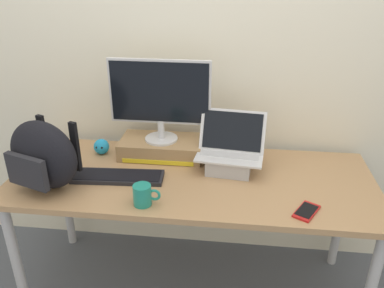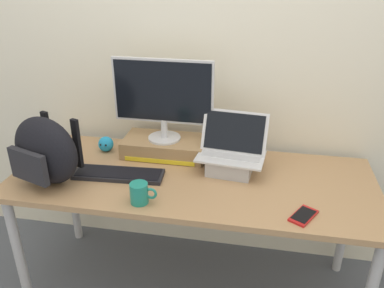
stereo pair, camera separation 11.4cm
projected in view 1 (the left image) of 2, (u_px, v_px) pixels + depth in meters
name	position (u px, v px, depth m)	size (l,w,h in m)	color
ground_plane	(192.00, 286.00, 2.30)	(20.00, 20.00, 0.00)	#515660
back_wall	(202.00, 44.00, 2.15)	(7.00, 0.10, 2.60)	silver
desk	(192.00, 188.00, 2.01)	(1.81, 0.72, 0.74)	#A87F56
toner_box_yellow	(162.00, 147.00, 2.18)	(0.45, 0.24, 0.09)	#9E7A51
desktop_monitor	(160.00, 97.00, 2.05)	(0.53, 0.18, 0.44)	silver
open_laptop	(230.00, 157.00, 2.03)	(0.35, 0.26, 0.29)	#ADADB2
external_keyboard	(118.00, 177.00, 1.96)	(0.46, 0.16, 0.02)	black
messenger_backpack	(43.00, 155.00, 1.83)	(0.41, 0.30, 0.33)	black
coffee_mug	(143.00, 195.00, 1.74)	(0.12, 0.08, 0.10)	#1E7F70
cell_phone	(307.00, 211.00, 1.70)	(0.14, 0.16, 0.01)	red
plush_toy	(101.00, 147.00, 2.19)	(0.09, 0.09, 0.09)	#2393CC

